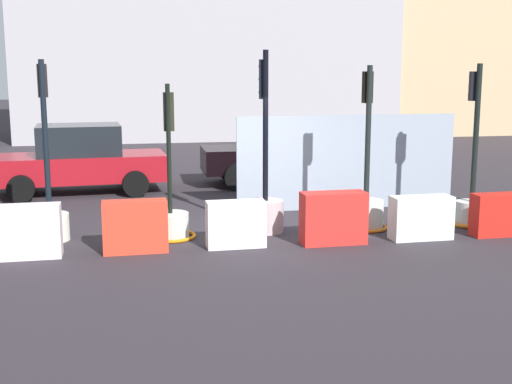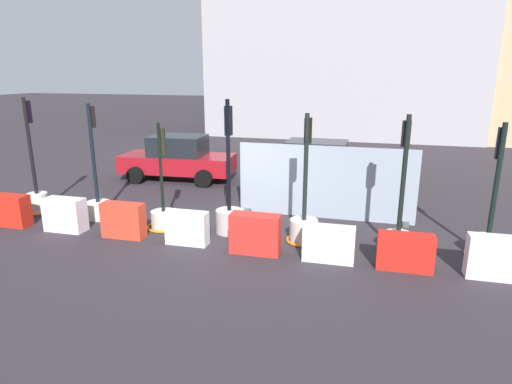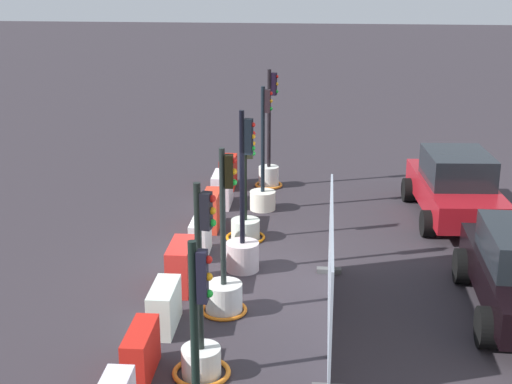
{
  "view_description": "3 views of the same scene",
  "coord_description": "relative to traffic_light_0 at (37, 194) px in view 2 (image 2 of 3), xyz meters",
  "views": [
    {
      "loc": [
        -2.55,
        -11.9,
        2.99
      ],
      "look_at": [
        -0.3,
        -0.15,
        0.81
      ],
      "focal_mm": 47.21,
      "sensor_mm": 36.0,
      "label": 1
    },
    {
      "loc": [
        3.35,
        -9.79,
        3.98
      ],
      "look_at": [
        0.54,
        0.46,
        1.02
      ],
      "focal_mm": 30.58,
      "sensor_mm": 36.0,
      "label": 2
    },
    {
      "loc": [
        13.96,
        1.73,
        6.16
      ],
      "look_at": [
        -1.14,
        0.29,
        1.35
      ],
      "focal_mm": 52.07,
      "sensor_mm": 36.0,
      "label": 3
    }
  ],
  "objects": [
    {
      "name": "construction_barrier_4",
      "position": [
        6.88,
        -1.17,
        -0.11
      ],
      "size": [
        1.14,
        0.45,
        0.91
      ],
      "color": "red",
      "rests_on": "ground_plane"
    },
    {
      "name": "traffic_light_1",
      "position": [
        2.02,
        0.0,
        -0.02
      ],
      "size": [
        0.66,
        0.66,
        3.17
      ],
      "color": "silver",
      "rests_on": "ground_plane"
    },
    {
      "name": "site_fence_panel",
      "position": [
        8.07,
        1.7,
        0.42
      ],
      "size": [
        4.86,
        0.5,
        2.04
      ],
      "color": "#909CAC",
      "rests_on": "ground_plane"
    },
    {
      "name": "construction_barrier_6",
      "position": [
        10.08,
        -1.18,
        -0.18
      ],
      "size": [
        1.13,
        0.39,
        0.78
      ],
      "color": "red",
      "rests_on": "ground_plane"
    },
    {
      "name": "building_main_facade",
      "position": [
        7.03,
        19.26,
        6.86
      ],
      "size": [
        16.91,
        7.33,
        14.8
      ],
      "color": "#A5A0A6",
      "rests_on": "ground_plane"
    },
    {
      "name": "ground_plane",
      "position": [
        5.96,
        -0.2,
        -0.56
      ],
      "size": [
        120.0,
        120.0,
        0.0
      ],
      "primitive_type": "plane",
      "color": "#2F292F"
    },
    {
      "name": "traffic_light_6",
      "position": [
        11.87,
        0.01,
        -0.1
      ],
      "size": [
        0.9,
        0.9,
        2.97
      ],
      "color": "silver",
      "rests_on": "ground_plane"
    },
    {
      "name": "traffic_light_0",
      "position": [
        0.0,
        0.0,
        0.0
      ],
      "size": [
        0.78,
        0.78,
        3.29
      ],
      "color": "silver",
      "rests_on": "ground_plane"
    },
    {
      "name": "car_black_sedan",
      "position": [
        7.38,
        5.16,
        0.26
      ],
      "size": [
        4.15,
        2.07,
        1.62
      ],
      "color": "black",
      "rests_on": "ground_plane"
    },
    {
      "name": "traffic_light_3",
      "position": [
        5.89,
        -0.08,
        0.02
      ],
      "size": [
        0.68,
        0.68,
        3.34
      ],
      "color": "#B8A8AA",
      "rests_on": "ground_plane"
    },
    {
      "name": "construction_barrier_0",
      "position": [
        0.14,
        -1.14,
        -0.14
      ],
      "size": [
        1.03,
        0.43,
        0.84
      ],
      "color": "red",
      "rests_on": "ground_plane"
    },
    {
      "name": "car_red_compact",
      "position": [
        2.22,
        4.75,
        0.25
      ],
      "size": [
        4.29,
        2.29,
        1.67
      ],
      "color": "maroon",
      "rests_on": "ground_plane"
    },
    {
      "name": "construction_barrier_3",
      "position": [
        5.18,
        -1.08,
        -0.16
      ],
      "size": [
        1.01,
        0.38,
        0.8
      ],
      "color": "silver",
      "rests_on": "ground_plane"
    },
    {
      "name": "traffic_light_5",
      "position": [
        9.97,
        -0.25,
        -0.05
      ],
      "size": [
        0.91,
        0.91,
        3.11
      ],
      "color": "silver",
      "rests_on": "ground_plane"
    },
    {
      "name": "construction_barrier_7",
      "position": [
        11.75,
        -1.13,
        -0.12
      ],
      "size": [
        1.03,
        0.39,
        0.88
      ],
      "color": "silver",
      "rests_on": "ground_plane"
    },
    {
      "name": "construction_barrier_5",
      "position": [
        8.51,
        -1.15,
        -0.17
      ],
      "size": [
        1.11,
        0.43,
        0.78
      ],
      "color": "silver",
      "rests_on": "ground_plane"
    },
    {
      "name": "construction_barrier_2",
      "position": [
        3.49,
        -1.09,
        -0.13
      ],
      "size": [
        1.06,
        0.39,
        0.87
      ],
      "color": "red",
      "rests_on": "ground_plane"
    },
    {
      "name": "construction_barrier_1",
      "position": [
        1.79,
        -1.08,
        -0.14
      ],
      "size": [
        1.04,
        0.48,
        0.86
      ],
      "color": "white",
      "rests_on": "ground_plane"
    },
    {
      "name": "traffic_light_2",
      "position": [
        4.13,
        -0.21,
        -0.17
      ],
      "size": [
        0.91,
        0.91,
        2.75
      ],
      "color": "beige",
      "rests_on": "ground_plane"
    },
    {
      "name": "traffic_light_4",
      "position": [
        7.82,
        -0.2,
        -0.08
      ],
      "size": [
        0.85,
        0.85,
        3.07
      ],
      "color": "silver",
      "rests_on": "ground_plane"
    }
  ]
}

